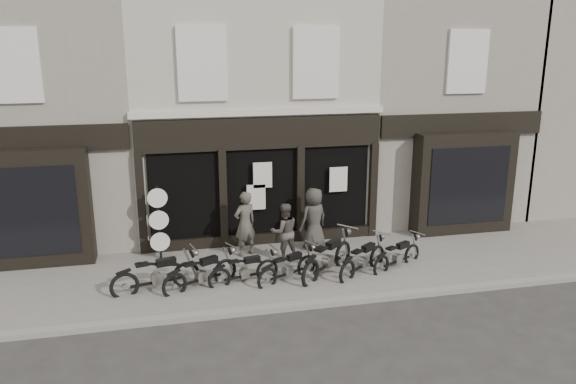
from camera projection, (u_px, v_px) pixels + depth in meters
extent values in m
plane|color=#2D2B28|center=(283.00, 287.00, 14.16)|extent=(90.00, 90.00, 0.00)
cube|color=#655F59|center=(276.00, 271.00, 14.99)|extent=(30.00, 4.20, 0.12)
cube|color=gray|center=(295.00, 306.00, 12.96)|extent=(30.00, 0.25, 0.13)
cube|color=#B0A997|center=(245.00, 100.00, 18.75)|extent=(7.20, 6.00, 8.20)
cube|color=black|center=(261.00, 133.00, 16.02)|extent=(7.10, 0.18, 0.90)
cube|color=black|center=(262.00, 198.00, 16.58)|extent=(6.50, 0.10, 2.95)
cube|color=black|center=(263.00, 240.00, 16.84)|extent=(7.10, 0.20, 0.44)
cube|color=beige|center=(261.00, 112.00, 15.89)|extent=(7.30, 0.22, 0.18)
cube|color=silver|center=(202.00, 64.00, 15.20)|extent=(1.35, 0.12, 2.00)
cube|color=black|center=(202.00, 64.00, 15.23)|extent=(1.05, 0.06, 1.70)
cube|color=silver|center=(316.00, 63.00, 15.88)|extent=(1.35, 0.12, 2.00)
cube|color=black|center=(316.00, 63.00, 15.91)|extent=(1.05, 0.06, 1.70)
cube|color=black|center=(141.00, 205.00, 15.75)|extent=(0.22, 0.22, 3.00)
cube|color=black|center=(223.00, 200.00, 16.24)|extent=(0.22, 0.22, 3.00)
cube|color=black|center=(300.00, 195.00, 16.74)|extent=(0.22, 0.22, 3.00)
cube|color=black|center=(373.00, 191.00, 17.23)|extent=(0.22, 0.22, 3.00)
cube|color=beige|center=(263.00, 175.00, 16.21)|extent=(0.55, 0.04, 0.75)
cube|color=beige|center=(338.00, 179.00, 16.77)|extent=(0.55, 0.04, 0.75)
cube|color=beige|center=(256.00, 197.00, 16.34)|extent=(0.55, 0.04, 0.75)
cube|color=gray|center=(42.00, 104.00, 17.39)|extent=(5.50, 6.00, 8.20)
cube|color=black|center=(28.00, 209.00, 14.86)|extent=(3.20, 0.70, 3.20)
cube|color=black|center=(25.00, 213.00, 14.53)|extent=(2.60, 0.06, 2.40)
cube|color=black|center=(22.00, 140.00, 14.67)|extent=(5.40, 0.16, 0.70)
cube|color=silver|center=(13.00, 65.00, 14.19)|extent=(1.30, 0.10, 1.90)
cube|color=black|center=(13.00, 65.00, 14.22)|extent=(1.00, 0.06, 1.60)
cube|color=gray|center=(420.00, 96.00, 20.11)|extent=(5.50, 6.00, 8.20)
cube|color=black|center=(463.00, 183.00, 17.57)|extent=(3.20, 0.70, 3.20)
cube|color=black|center=(469.00, 186.00, 17.24)|extent=(2.60, 0.06, 2.40)
cube|color=black|center=(463.00, 124.00, 17.39)|extent=(5.40, 0.16, 0.70)
cube|color=silver|center=(468.00, 62.00, 16.91)|extent=(1.30, 0.10, 1.90)
cube|color=black|center=(467.00, 62.00, 16.94)|extent=(1.00, 0.06, 1.60)
torus|color=black|center=(186.00, 275.00, 13.99)|extent=(0.71, 0.26, 0.71)
torus|color=black|center=(125.00, 286.00, 13.34)|extent=(0.71, 0.26, 0.71)
cube|color=black|center=(156.00, 282.00, 13.68)|extent=(1.21, 0.34, 0.06)
cube|color=gray|center=(157.00, 279.00, 13.66)|extent=(0.29, 0.24, 0.27)
cube|color=black|center=(166.00, 262.00, 13.67)|extent=(0.51, 0.29, 0.18)
cube|color=black|center=(142.00, 264.00, 13.41)|extent=(0.35, 0.28, 0.06)
cylinder|color=gray|center=(194.00, 248.00, 13.91)|extent=(0.18, 0.60, 0.04)
torus|color=black|center=(225.00, 271.00, 14.27)|extent=(0.64, 0.37, 0.67)
torus|color=black|center=(175.00, 286.00, 13.42)|extent=(0.64, 0.37, 0.67)
cube|color=black|center=(201.00, 280.00, 13.85)|extent=(1.07, 0.55, 0.06)
cube|color=gray|center=(201.00, 277.00, 13.85)|extent=(0.29, 0.26, 0.25)
cube|color=black|center=(209.00, 260.00, 13.89)|extent=(0.48, 0.34, 0.17)
cube|color=black|center=(189.00, 264.00, 13.55)|extent=(0.35, 0.30, 0.06)
cylinder|color=gray|center=(231.00, 246.00, 14.23)|extent=(0.28, 0.53, 0.04)
torus|color=black|center=(267.00, 270.00, 14.40)|extent=(0.61, 0.22, 0.60)
torus|color=black|center=(219.00, 279.00, 13.85)|extent=(0.61, 0.22, 0.60)
cube|color=black|center=(244.00, 276.00, 14.14)|extent=(1.04, 0.29, 0.05)
cube|color=gray|center=(244.00, 273.00, 14.13)|extent=(0.24, 0.21, 0.23)
cube|color=black|center=(252.00, 260.00, 14.13)|extent=(0.43, 0.24, 0.15)
cube|color=black|center=(233.00, 261.00, 13.91)|extent=(0.30, 0.23, 0.05)
cylinder|color=gray|center=(274.00, 248.00, 14.33)|extent=(0.15, 0.51, 0.03)
torus|color=black|center=(306.00, 266.00, 14.67)|extent=(0.58, 0.36, 0.61)
torus|color=black|center=(267.00, 279.00, 13.85)|extent=(0.58, 0.36, 0.61)
cube|color=black|center=(287.00, 274.00, 14.27)|extent=(0.97, 0.54, 0.05)
cube|color=gray|center=(288.00, 271.00, 14.26)|extent=(0.27, 0.24, 0.23)
cube|color=black|center=(294.00, 256.00, 14.31)|extent=(0.44, 0.33, 0.15)
cube|color=black|center=(279.00, 260.00, 13.99)|extent=(0.32, 0.28, 0.05)
cylinder|color=gray|center=(312.00, 243.00, 14.64)|extent=(0.27, 0.48, 0.03)
torus|color=black|center=(343.00, 254.00, 15.28)|extent=(0.63, 0.58, 0.76)
torus|color=black|center=(310.00, 274.00, 14.00)|extent=(0.63, 0.58, 0.76)
cube|color=black|center=(327.00, 265.00, 14.65)|extent=(1.02, 0.93, 0.07)
cube|color=gray|center=(328.00, 262.00, 14.65)|extent=(0.33, 0.33, 0.29)
cube|color=black|center=(333.00, 244.00, 14.75)|extent=(0.51, 0.48, 0.19)
cube|color=black|center=(321.00, 249.00, 14.24)|extent=(0.40, 0.39, 0.07)
cylinder|color=gray|center=(348.00, 226.00, 15.28)|extent=(0.46, 0.51, 0.04)
torus|color=black|center=(377.00, 257.00, 15.23)|extent=(0.58, 0.47, 0.66)
torus|color=black|center=(347.00, 273.00, 14.19)|extent=(0.58, 0.47, 0.66)
cube|color=black|center=(362.00, 266.00, 14.72)|extent=(0.95, 0.73, 0.06)
cube|color=gray|center=(363.00, 263.00, 14.72)|extent=(0.29, 0.28, 0.25)
cube|color=black|center=(368.00, 247.00, 14.79)|extent=(0.46, 0.40, 0.17)
cube|color=black|center=(357.00, 252.00, 14.38)|extent=(0.35, 0.33, 0.06)
cylinder|color=gray|center=(382.00, 233.00, 15.22)|extent=(0.37, 0.47, 0.03)
torus|color=black|center=(412.00, 254.00, 15.48)|extent=(0.57, 0.36, 0.61)
torus|color=black|center=(381.00, 266.00, 14.66)|extent=(0.57, 0.36, 0.61)
cube|color=black|center=(397.00, 261.00, 15.08)|extent=(0.96, 0.54, 0.05)
cube|color=gray|center=(397.00, 259.00, 15.08)|extent=(0.26, 0.24, 0.23)
cube|color=black|center=(403.00, 245.00, 15.12)|extent=(0.43, 0.33, 0.15)
cube|color=black|center=(391.00, 248.00, 14.80)|extent=(0.32, 0.28, 0.05)
cylinder|color=gray|center=(417.00, 233.00, 15.46)|extent=(0.27, 0.47, 0.03)
imported|color=#464239|center=(245.00, 224.00, 15.70)|extent=(0.80, 0.69, 1.86)
imported|color=#4A423B|center=(284.00, 232.00, 15.44)|extent=(0.82, 0.66, 1.61)
imported|color=#37342E|center=(314.00, 218.00, 16.25)|extent=(1.05, 0.89, 1.82)
cylinder|color=black|center=(161.00, 261.00, 15.71)|extent=(0.35, 0.35, 0.06)
cylinder|color=black|center=(159.00, 225.00, 15.43)|extent=(0.07, 0.07, 2.23)
cylinder|color=black|center=(157.00, 198.00, 15.20)|extent=(0.54, 0.07, 0.54)
cylinder|color=silver|center=(157.00, 198.00, 15.17)|extent=(0.54, 0.04, 0.54)
cylinder|color=black|center=(159.00, 220.00, 15.36)|extent=(0.54, 0.07, 0.54)
cylinder|color=silver|center=(159.00, 220.00, 15.34)|extent=(0.54, 0.04, 0.54)
cylinder|color=black|center=(160.00, 242.00, 15.52)|extent=(0.54, 0.07, 0.54)
cylinder|color=silver|center=(160.00, 242.00, 15.50)|extent=(0.54, 0.04, 0.54)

